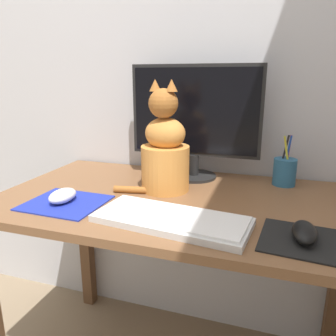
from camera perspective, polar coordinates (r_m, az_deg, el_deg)
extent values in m
cube|color=silver|center=(1.34, 6.84, 22.13)|extent=(7.00, 0.04, 2.50)
cube|color=brown|center=(1.05, 2.09, -5.79)|extent=(1.17, 0.65, 0.02)
cube|color=brown|center=(1.65, -14.07, -11.82)|extent=(0.05, 0.05, 0.70)
cylinder|color=black|center=(1.26, 4.51, -1.36)|extent=(0.17, 0.17, 0.01)
cylinder|color=black|center=(1.25, 4.55, 0.56)|extent=(0.04, 0.04, 0.08)
cube|color=black|center=(1.21, 4.75, 9.87)|extent=(0.48, 0.02, 0.33)
cube|color=black|center=(1.20, 4.64, 9.83)|extent=(0.46, 0.00, 0.30)
cube|color=silver|center=(0.87, 0.61, -9.02)|extent=(0.42, 0.22, 0.02)
cube|color=white|center=(0.86, 0.62, -8.30)|extent=(0.41, 0.19, 0.01)
cube|color=#1E2D9E|center=(1.05, -17.40, -5.80)|extent=(0.24, 0.21, 0.00)
cube|color=black|center=(0.84, 23.07, -11.66)|extent=(0.23, 0.20, 0.00)
ellipsoid|color=white|center=(1.05, -17.88, -4.62)|extent=(0.07, 0.10, 0.04)
ellipsoid|color=black|center=(0.84, 22.66, -10.28)|extent=(0.06, 0.11, 0.04)
cylinder|color=#D6893D|center=(1.10, -0.48, -0.04)|extent=(0.19, 0.19, 0.15)
ellipsoid|color=#D6893D|center=(1.07, -0.49, 6.05)|extent=(0.15, 0.14, 0.10)
sphere|color=#A36028|center=(1.05, -0.82, 11.18)|extent=(0.11, 0.11, 0.09)
cone|color=#A36028|center=(1.06, -2.26, 14.22)|extent=(0.04, 0.04, 0.04)
cone|color=#A36028|center=(1.03, 0.63, 14.20)|extent=(0.04, 0.04, 0.04)
cylinder|color=#A36028|center=(1.08, -4.08, -3.91)|extent=(0.21, 0.06, 0.02)
cylinder|color=#286089|center=(1.23, 19.63, -0.65)|extent=(0.08, 0.08, 0.10)
cylinder|color=yellow|center=(1.21, 20.01, 2.03)|extent=(0.03, 0.02, 0.14)
cylinder|color=#1E47B2|center=(1.22, 20.08, 2.16)|extent=(0.02, 0.01, 0.14)
cylinder|color=red|center=(1.22, 20.17, 2.21)|extent=(0.02, 0.01, 0.14)
cylinder|color=black|center=(1.22, 19.55, 2.21)|extent=(0.03, 0.03, 0.14)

